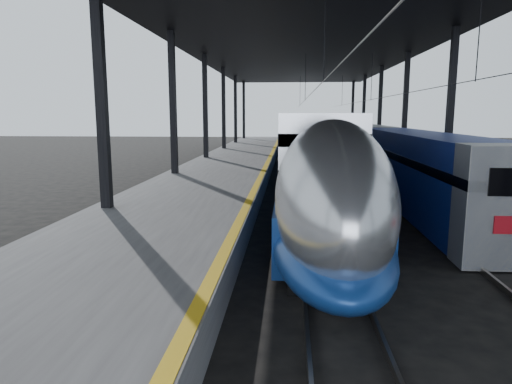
# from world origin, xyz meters

# --- Properties ---
(ground) EXTENTS (160.00, 160.00, 0.00)m
(ground) POSITION_xyz_m (0.00, 0.00, 0.00)
(ground) COLOR black
(ground) RESTS_ON ground
(platform) EXTENTS (6.00, 80.00, 1.00)m
(platform) POSITION_xyz_m (-3.50, 20.00, 0.50)
(platform) COLOR #4C4C4F
(platform) RESTS_ON ground
(yellow_strip) EXTENTS (0.30, 80.00, 0.01)m
(yellow_strip) POSITION_xyz_m (-0.70, 20.00, 1.00)
(yellow_strip) COLOR gold
(yellow_strip) RESTS_ON platform
(rails) EXTENTS (6.52, 80.00, 0.16)m
(rails) POSITION_xyz_m (4.50, 20.00, 0.08)
(rails) COLOR slate
(rails) RESTS_ON ground
(canopy) EXTENTS (18.00, 75.00, 9.47)m
(canopy) POSITION_xyz_m (1.90, 20.00, 9.12)
(canopy) COLOR black
(canopy) RESTS_ON ground
(tgv_train) EXTENTS (3.08, 65.20, 4.42)m
(tgv_train) POSITION_xyz_m (2.00, 28.31, 2.07)
(tgv_train) COLOR #AFB1B6
(tgv_train) RESTS_ON ground
(second_train) EXTENTS (2.58, 56.05, 3.56)m
(second_train) POSITION_xyz_m (7.00, 28.83, 1.80)
(second_train) COLOR navy
(second_train) RESTS_ON ground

